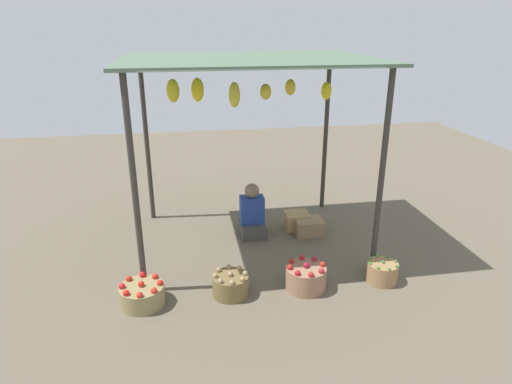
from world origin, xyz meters
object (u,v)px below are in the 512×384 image
(wooden_crate_stacked_rear, at_px, (309,226))
(wooden_crate_near_vendor, at_px, (297,220))
(basket_potatoes, at_px, (231,285))
(basket_red_apples, at_px, (306,277))
(basket_red_tomatoes, at_px, (142,294))
(basket_green_chilies, at_px, (382,272))
(vendor_person, at_px, (252,215))

(wooden_crate_stacked_rear, bearing_deg, wooden_crate_near_vendor, 120.64)
(basket_potatoes, relative_size, basket_red_apples, 0.87)
(wooden_crate_near_vendor, bearing_deg, basket_red_tomatoes, -143.32)
(basket_green_chilies, xyz_separation_m, wooden_crate_near_vendor, (-0.64, 1.62, -0.00))
(basket_red_tomatoes, bearing_deg, basket_green_chilies, -0.03)
(basket_potatoes, bearing_deg, basket_red_tomatoes, -178.66)
(basket_potatoes, distance_m, wooden_crate_stacked_rear, 1.91)
(wooden_crate_near_vendor, xyz_separation_m, wooden_crate_stacked_rear, (0.13, -0.22, -0.01))
(basket_red_tomatoes, xyz_separation_m, basket_green_chilies, (2.81, -0.00, 0.00))
(vendor_person, bearing_deg, basket_red_apples, -75.51)
(basket_red_tomatoes, relative_size, wooden_crate_stacked_rear, 1.22)
(vendor_person, bearing_deg, basket_red_tomatoes, -134.04)
(basket_green_chilies, distance_m, wooden_crate_stacked_rear, 1.49)
(vendor_person, bearing_deg, basket_green_chilies, -48.85)
(wooden_crate_near_vendor, bearing_deg, vendor_person, -172.53)
(vendor_person, relative_size, basket_potatoes, 1.89)
(basket_red_tomatoes, distance_m, basket_red_apples, 1.87)
(basket_potatoes, relative_size, wooden_crate_stacked_rear, 1.02)
(basket_red_apples, height_order, wooden_crate_stacked_rear, basket_red_apples)
(vendor_person, distance_m, wooden_crate_stacked_rear, 0.85)
(vendor_person, distance_m, basket_potatoes, 1.59)
(basket_red_tomatoes, height_order, basket_red_apples, basket_red_apples)
(vendor_person, distance_m, wooden_crate_near_vendor, 0.72)
(wooden_crate_near_vendor, bearing_deg, basket_red_apples, -100.74)
(vendor_person, bearing_deg, wooden_crate_near_vendor, 7.47)
(basket_green_chilies, relative_size, wooden_crate_stacked_rear, 0.91)
(basket_red_tomatoes, bearing_deg, basket_potatoes, 1.34)
(wooden_crate_stacked_rear, bearing_deg, vendor_person, 171.34)
(vendor_person, bearing_deg, wooden_crate_stacked_rear, -8.66)
(vendor_person, distance_m, basket_green_chilies, 2.04)
(basket_green_chilies, relative_size, wooden_crate_near_vendor, 1.04)
(basket_red_apples, bearing_deg, wooden_crate_stacked_rear, 72.68)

